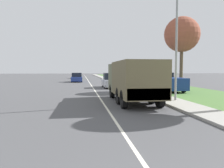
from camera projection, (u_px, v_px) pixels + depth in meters
The scene contains 11 objects.
ground_plane at pixel (88, 81), 41.01m from camera, with size 180.00×180.00×0.00m, color #4C4C4F.
lane_centre_stripe at pixel (88, 81), 41.01m from camera, with size 0.12×120.00×0.00m.
sidewalk_right at pixel (112, 81), 41.64m from camera, with size 1.80×120.00×0.12m.
grass_strip_right at pixel (135, 81), 42.26m from camera, with size 7.00×120.00×0.02m.
military_truck at pixel (133, 79), 14.11m from camera, with size 2.35×6.88×2.63m.
car_nearest_ahead at pixel (111, 81), 25.95m from camera, with size 1.86×4.48×1.74m.
car_second_ahead at pixel (77, 78), 38.21m from camera, with size 1.89×4.17×1.61m.
car_third_ahead at pixel (78, 76), 53.87m from camera, with size 1.80×4.76×1.39m.
pickup_truck at pixel (166, 82), 21.97m from camera, with size 2.03×5.55×1.81m.
lamp_post at pixel (174, 24), 13.99m from camera, with size 1.69×0.24×8.41m.
tree_mid_right at pixel (182, 35), 22.17m from camera, with size 3.57×3.57×7.48m.
Camera 1 is at (-1.38, -1.17, 2.10)m, focal length 35.00 mm.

